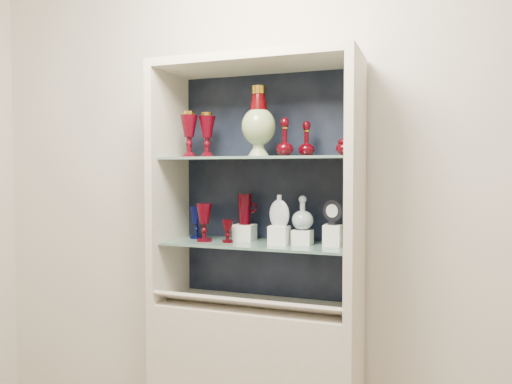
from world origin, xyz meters
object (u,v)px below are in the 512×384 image
(ruby_decanter_b, at_px, (306,138))
(clear_square_bottle, at_px, (274,230))
(flat_flask, at_px, (279,210))
(cameo_medallion, at_px, (333,212))
(pedestal_lamp_left, at_px, (207,135))
(cobalt_goblet, at_px, (197,222))
(ruby_pitcher, at_px, (245,209))
(ruby_goblet_small, at_px, (228,231))
(enamel_urn, at_px, (259,122))
(lidded_bowl, at_px, (345,145))
(pedestal_lamp_right, at_px, (189,134))
(clear_round_decanter, at_px, (303,214))
(ruby_decanter_a, at_px, (285,135))
(ruby_goblet_tall, at_px, (204,222))

(ruby_decanter_b, xyz_separation_m, clear_square_bottle, (-0.16, -0.02, -0.45))
(flat_flask, relative_size, cameo_medallion, 1.27)
(pedestal_lamp_left, height_order, cobalt_goblet, pedestal_lamp_left)
(ruby_pitcher, bearing_deg, ruby_goblet_small, -138.27)
(cobalt_goblet, xyz_separation_m, clear_square_bottle, (0.43, -0.01, -0.02))
(enamel_urn, distance_m, cobalt_goblet, 0.64)
(lidded_bowl, xyz_separation_m, ruby_goblet_small, (-0.58, 0.02, -0.41))
(pedestal_lamp_right, distance_m, flat_flask, 0.60)
(cobalt_goblet, bearing_deg, ruby_pitcher, 4.10)
(lidded_bowl, distance_m, clear_round_decanter, 0.39)
(enamel_urn, height_order, ruby_decanter_a, enamel_urn)
(cobalt_goblet, xyz_separation_m, flat_flask, (0.48, -0.07, 0.08))
(ruby_decanter_a, relative_size, clear_square_bottle, 1.64)
(ruby_decanter_a, bearing_deg, clear_square_bottle, 134.62)
(enamel_urn, bearing_deg, clear_square_bottle, 63.97)
(ruby_decanter_a, height_order, cobalt_goblet, ruby_decanter_a)
(cobalt_goblet, relative_size, ruby_goblet_tall, 0.88)
(pedestal_lamp_left, xyz_separation_m, cobalt_goblet, (-0.08, 0.03, -0.45))
(enamel_urn, height_order, ruby_goblet_small, enamel_urn)
(flat_flask, bearing_deg, clear_round_decanter, 41.75)
(lidded_bowl, bearing_deg, ruby_goblet_tall, 178.18)
(lidded_bowl, relative_size, flat_flask, 0.61)
(clear_round_decanter, distance_m, cameo_medallion, 0.15)
(pedestal_lamp_left, relative_size, clear_square_bottle, 1.83)
(pedestal_lamp_left, bearing_deg, clear_square_bottle, 4.56)
(enamel_urn, distance_m, clear_round_decanter, 0.49)
(pedestal_lamp_right, xyz_separation_m, flat_flask, (0.47, 0.02, -0.37))
(enamel_urn, height_order, lidded_bowl, enamel_urn)
(lidded_bowl, relative_size, ruby_goblet_tall, 0.49)
(pedestal_lamp_right, relative_size, clear_square_bottle, 1.85)
(ruby_goblet_tall, bearing_deg, ruby_decanter_b, 11.59)
(clear_square_bottle, bearing_deg, pedestal_lamp_left, -175.44)
(ruby_goblet_small, bearing_deg, clear_square_bottle, 20.37)
(lidded_bowl, xyz_separation_m, cameo_medallion, (-0.07, 0.08, -0.31))
(cobalt_goblet, height_order, ruby_goblet_tall, ruby_goblet_tall)
(clear_round_decanter, bearing_deg, ruby_goblet_small, -170.40)
(cobalt_goblet, bearing_deg, pedestal_lamp_right, -84.92)
(flat_flask, bearing_deg, pedestal_lamp_right, -161.08)
(clear_round_decanter, bearing_deg, ruby_decanter_a, -139.52)
(enamel_urn, xyz_separation_m, clear_round_decanter, (0.20, 0.08, -0.44))
(ruby_decanter_b, bearing_deg, clear_square_bottle, -172.68)
(pedestal_lamp_left, bearing_deg, ruby_goblet_small, -20.86)
(ruby_goblet_small, xyz_separation_m, clear_round_decanter, (0.36, 0.06, 0.09))
(ruby_decanter_a, bearing_deg, lidded_bowl, -5.08)
(ruby_pitcher, relative_size, flat_flask, 1.02)
(cobalt_goblet, bearing_deg, ruby_decanter_b, 1.35)
(pedestal_lamp_right, xyz_separation_m, cobalt_goblet, (-0.01, 0.09, -0.45))
(lidded_bowl, xyz_separation_m, flat_flask, (-0.32, 0.04, -0.30))
(ruby_goblet_tall, distance_m, clear_square_bottle, 0.35)
(pedestal_lamp_left, xyz_separation_m, clear_square_bottle, (0.35, 0.03, -0.47))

